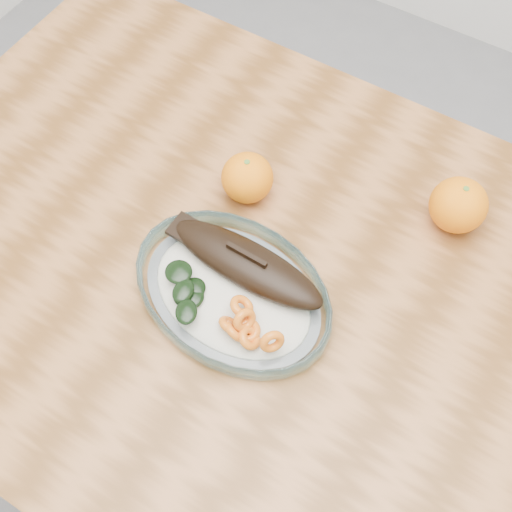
% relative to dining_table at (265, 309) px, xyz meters
% --- Properties ---
extents(ground, '(3.00, 3.00, 0.00)m').
position_rel_dining_table_xyz_m(ground, '(0.00, 0.00, -0.65)').
color(ground, slate).
rests_on(ground, ground).
extents(dining_table, '(1.20, 0.80, 0.75)m').
position_rel_dining_table_xyz_m(dining_table, '(0.00, 0.00, 0.00)').
color(dining_table, brown).
rests_on(dining_table, ground).
extents(plated_meal, '(0.56, 0.56, 0.08)m').
position_rel_dining_table_xyz_m(plated_meal, '(-0.02, -0.04, 0.12)').
color(plated_meal, white).
rests_on(plated_meal, dining_table).
extents(orange_left, '(0.07, 0.07, 0.07)m').
position_rel_dining_table_xyz_m(orange_left, '(-0.10, 0.11, 0.14)').
color(orange_left, orange).
rests_on(orange_left, dining_table).
extents(orange_right, '(0.08, 0.08, 0.08)m').
position_rel_dining_table_xyz_m(orange_right, '(0.18, 0.22, 0.14)').
color(orange_right, orange).
rests_on(orange_right, dining_table).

